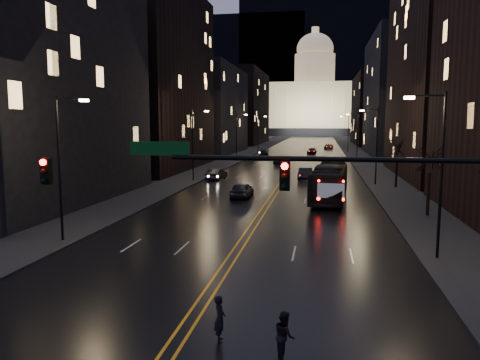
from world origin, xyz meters
The scene contains 36 objects.
ground centered at (0.00, 0.00, 0.00)m, with size 900.00×900.00×0.00m, color black.
road centered at (0.00, 130.00, 0.01)m, with size 20.00×320.00×0.02m, color black.
sidewalk_left centered at (-14.00, 130.00, 0.08)m, with size 8.00×320.00×0.16m, color black.
sidewalk_right centered at (14.00, 130.00, 0.08)m, with size 8.00×320.00×0.16m, color black.
center_line centered at (0.00, 130.00, 0.03)m, with size 0.62×320.00×0.01m, color orange.
building_left_near centered at (-21.00, 22.00, 11.00)m, with size 12.00×28.00×22.00m, color black.
building_left_mid centered at (-21.00, 54.00, 14.00)m, with size 12.00×30.00×28.00m, color black.
building_left_far centered at (-21.00, 92.00, 10.00)m, with size 12.00×34.00×20.00m, color black.
building_left_dist centered at (-21.00, 140.00, 12.00)m, with size 12.00×40.00×24.00m, color black.
building_right_tall centered at (21.00, 50.00, 19.00)m, with size 12.00×30.00×38.00m, color black.
building_right_mid centered at (21.00, 92.00, 13.00)m, with size 12.00×34.00×26.00m, color black.
building_right_dist centered at (21.00, 140.00, 11.00)m, with size 12.00×40.00×22.00m, color black.
mountain_ridge centered at (40.00, 380.00, 65.00)m, with size 520.00×60.00×130.00m, color black.
capitol centered at (0.00, 250.00, 17.15)m, with size 90.00×50.00×58.50m.
traffic_signal centered at (5.91, 0.00, 5.10)m, with size 17.29×0.45×7.00m.
streetlamp_right_near centered at (10.81, 10.00, 5.08)m, with size 2.13×0.25×9.00m.
streetlamp_left_near centered at (-10.81, 10.00, 5.08)m, with size 2.13×0.25×9.00m.
streetlamp_right_mid centered at (10.81, 40.00, 5.08)m, with size 2.13×0.25×9.00m.
streetlamp_left_mid centered at (-10.81, 40.00, 5.08)m, with size 2.13×0.25×9.00m.
streetlamp_right_far centered at (10.81, 70.00, 5.08)m, with size 2.13×0.25×9.00m.
streetlamp_left_far centered at (-10.81, 70.00, 5.08)m, with size 2.13×0.25×9.00m.
streetlamp_right_dist centered at (10.81, 100.00, 5.08)m, with size 2.13×0.25×9.00m.
streetlamp_left_dist centered at (-10.81, 100.00, 5.08)m, with size 2.13×0.25×9.00m.
tree_right_mid centered at (13.00, 22.00, 4.53)m, with size 2.40×2.40×6.65m.
tree_right_far centered at (13.00, 38.00, 4.53)m, with size 2.40×2.40×6.65m.
bus centered at (5.55, 28.78, 1.70)m, with size 2.85×12.18×3.39m, color black.
oncoming_car_a centered at (-2.95, 28.88, 0.79)m, with size 1.86×4.62×1.57m, color black.
oncoming_car_b centered at (-8.50, 42.18, 0.74)m, with size 1.57×4.51×1.49m, color black.
oncoming_car_c centered at (-2.50, 66.46, 0.64)m, with size 2.12×4.60×1.28m, color black.
oncoming_car_d centered at (-7.97, 87.43, 0.71)m, with size 1.98×4.88×1.42m, color black.
receding_car_a centered at (2.69, 44.54, 0.75)m, with size 1.59×4.57×1.51m, color black.
receding_car_b centered at (6.55, 54.72, 0.66)m, with size 1.57×3.89×1.33m, color black.
receding_car_c centered at (2.50, 93.42, 0.67)m, with size 1.88×4.61×1.34m, color black.
receding_car_d centered at (6.59, 113.65, 0.68)m, with size 2.27×4.93×1.37m, color black.
pedestrian_a centered at (1.44, -1.19, 0.81)m, with size 0.59×0.39×1.62m, color black.
pedestrian_b centered at (3.70, -2.00, 0.78)m, with size 0.76×0.42×1.57m, color black.
Camera 1 is at (4.73, -16.00, 7.46)m, focal length 35.00 mm.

